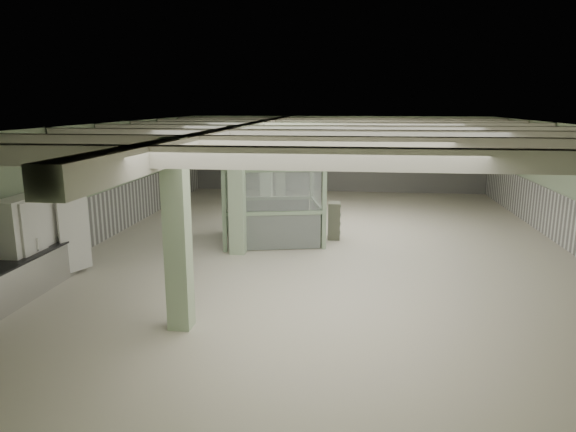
# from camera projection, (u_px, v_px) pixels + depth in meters

# --- Properties ---
(floor) EXTENTS (20.00, 20.00, 0.00)m
(floor) POSITION_uv_depth(u_px,v_px,m) (327.00, 246.00, 15.35)
(floor) COLOR beige
(floor) RESTS_ON ground
(ceiling) EXTENTS (14.00, 20.00, 0.02)m
(ceiling) POSITION_uv_depth(u_px,v_px,m) (329.00, 125.00, 14.57)
(ceiling) COLOR silver
(ceiling) RESTS_ON wall_back
(wall_back) EXTENTS (14.00, 0.02, 3.60)m
(wall_back) POSITION_uv_depth(u_px,v_px,m) (338.00, 154.00, 24.65)
(wall_back) COLOR #97AD8A
(wall_back) RESTS_ON floor
(wall_front) EXTENTS (14.00, 0.02, 3.60)m
(wall_front) POSITION_uv_depth(u_px,v_px,m) (284.00, 341.00, 5.27)
(wall_front) COLOR #97AD8A
(wall_front) RESTS_ON floor
(wall_left) EXTENTS (0.02, 20.00, 3.60)m
(wall_left) POSITION_uv_depth(u_px,v_px,m) (101.00, 183.00, 15.80)
(wall_left) COLOR #97AD8A
(wall_left) RESTS_ON floor
(wainscot_left) EXTENTS (0.05, 19.90, 1.50)m
(wainscot_left) POSITION_uv_depth(u_px,v_px,m) (104.00, 216.00, 16.02)
(wainscot_left) COLOR silver
(wainscot_left) RESTS_ON floor
(wainscot_back) EXTENTS (13.90, 0.05, 1.50)m
(wainscot_back) POSITION_uv_depth(u_px,v_px,m) (337.00, 176.00, 24.85)
(wainscot_back) COLOR silver
(wainscot_back) RESTS_ON floor
(girder) EXTENTS (0.45, 19.90, 0.40)m
(girder) POSITION_uv_depth(u_px,v_px,m) (243.00, 132.00, 14.92)
(girder) COLOR beige
(girder) RESTS_ON ceiling
(beam_a) EXTENTS (13.90, 0.35, 0.32)m
(beam_a) POSITION_uv_depth(u_px,v_px,m) (306.00, 158.00, 7.34)
(beam_a) COLOR beige
(beam_a) RESTS_ON ceiling
(beam_b) EXTENTS (13.90, 0.35, 0.32)m
(beam_b) POSITION_uv_depth(u_px,v_px,m) (318.00, 145.00, 9.77)
(beam_b) COLOR beige
(beam_b) RESTS_ON ceiling
(beam_c) EXTENTS (13.90, 0.35, 0.32)m
(beam_c) POSITION_uv_depth(u_px,v_px,m) (325.00, 136.00, 12.19)
(beam_c) COLOR beige
(beam_c) RESTS_ON ceiling
(beam_d) EXTENTS (13.90, 0.35, 0.32)m
(beam_d) POSITION_uv_depth(u_px,v_px,m) (329.00, 131.00, 14.61)
(beam_d) COLOR beige
(beam_d) RESTS_ON ceiling
(beam_e) EXTENTS (13.90, 0.35, 0.32)m
(beam_e) POSITION_uv_depth(u_px,v_px,m) (333.00, 127.00, 17.04)
(beam_e) COLOR beige
(beam_e) RESTS_ON ceiling
(beam_f) EXTENTS (13.90, 0.35, 0.32)m
(beam_f) POSITION_uv_depth(u_px,v_px,m) (335.00, 124.00, 19.46)
(beam_f) COLOR beige
(beam_f) RESTS_ON ceiling
(beam_g) EXTENTS (13.90, 0.35, 0.32)m
(beam_g) POSITION_uv_depth(u_px,v_px,m) (337.00, 122.00, 21.88)
(beam_g) COLOR beige
(beam_g) RESTS_ON ceiling
(column_a) EXTENTS (0.42, 0.42, 3.60)m
(column_a) POSITION_uv_depth(u_px,v_px,m) (178.00, 236.00, 9.44)
(column_a) COLOR #B1CCA4
(column_a) RESTS_ON floor
(column_b) EXTENTS (0.42, 0.42, 3.60)m
(column_b) POSITION_uv_depth(u_px,v_px,m) (237.00, 191.00, 14.29)
(column_b) COLOR #B1CCA4
(column_b) RESTS_ON floor
(column_c) EXTENTS (0.42, 0.42, 3.60)m
(column_c) POSITION_uv_depth(u_px,v_px,m) (266.00, 169.00, 19.14)
(column_c) COLOR #B1CCA4
(column_c) RESTS_ON floor
(column_d) EXTENTS (0.42, 0.42, 3.60)m
(column_d) POSITION_uv_depth(u_px,v_px,m) (281.00, 158.00, 23.01)
(column_d) COLOR #B1CCA4
(column_d) RESTS_ON floor
(pendant_front) EXTENTS (0.44, 0.44, 0.22)m
(pendant_front) POSITION_uv_depth(u_px,v_px,m) (344.00, 164.00, 9.79)
(pendant_front) COLOR #324232
(pendant_front) RESTS_ON ceiling
(pendant_mid) EXTENTS (0.44, 0.44, 0.22)m
(pendant_mid) POSITION_uv_depth(u_px,v_px,m) (347.00, 143.00, 15.12)
(pendant_mid) COLOR #324232
(pendant_mid) RESTS_ON ceiling
(pendant_back) EXTENTS (0.44, 0.44, 0.22)m
(pendant_back) POSITION_uv_depth(u_px,v_px,m) (348.00, 133.00, 19.96)
(pendant_back) COLOR #324232
(pendant_back) RESTS_ON ceiling
(prep_counter) EXTENTS (0.82, 4.67, 0.91)m
(prep_counter) POSITION_uv_depth(u_px,v_px,m) (17.00, 278.00, 11.19)
(prep_counter) COLOR silver
(prep_counter) RESTS_ON floor
(pitcher_near) EXTENTS (0.23, 0.26, 0.32)m
(pitcher_near) POSITION_uv_depth(u_px,v_px,m) (58.00, 235.00, 12.48)
(pitcher_near) COLOR silver
(pitcher_near) RESTS_ON prep_counter
(pitcher_far) EXTENTS (0.25, 0.27, 0.28)m
(pitcher_far) POSITION_uv_depth(u_px,v_px,m) (43.00, 240.00, 12.09)
(pitcher_far) COLOR silver
(pitcher_far) RESTS_ON prep_counter
(veg_colander) EXTENTS (0.43, 0.43, 0.18)m
(veg_colander) POSITION_uv_depth(u_px,v_px,m) (53.00, 236.00, 12.69)
(veg_colander) COLOR #3D3E42
(veg_colander) RESTS_ON prep_counter
(orange_bowl) EXTENTS (0.27, 0.27, 0.08)m
(orange_bowl) POSITION_uv_depth(u_px,v_px,m) (27.00, 254.00, 11.32)
(orange_bowl) COLOR #B2B2B7
(orange_bowl) RESTS_ON prep_counter
(walkin_cooler) EXTENTS (0.92, 2.29, 2.10)m
(walkin_cooler) POSITION_uv_depth(u_px,v_px,m) (38.00, 240.00, 12.04)
(walkin_cooler) COLOR white
(walkin_cooler) RESTS_ON floor
(guard_booth) EXTENTS (3.64, 3.28, 2.52)m
(guard_booth) POSITION_uv_depth(u_px,v_px,m) (272.00, 186.00, 15.76)
(guard_booth) COLOR #90AC89
(guard_booth) RESTS_ON floor
(filing_cabinet) EXTENTS (0.38, 0.54, 1.16)m
(filing_cabinet) POSITION_uv_depth(u_px,v_px,m) (334.00, 221.00, 16.13)
(filing_cabinet) COLOR #5A5E4E
(filing_cabinet) RESTS_ON floor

